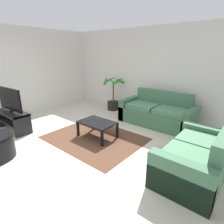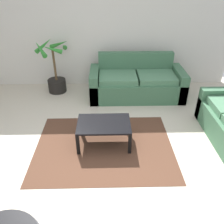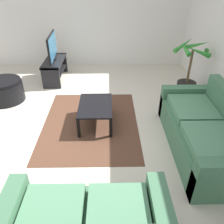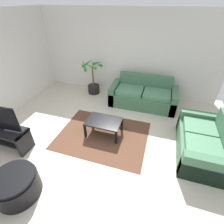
{
  "view_description": "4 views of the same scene",
  "coord_description": "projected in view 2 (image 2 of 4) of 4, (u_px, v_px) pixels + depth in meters",
  "views": [
    {
      "loc": [
        2.88,
        -2.28,
        1.97
      ],
      "look_at": [
        0.29,
        0.83,
        0.63
      ],
      "focal_mm": 29.38,
      "sensor_mm": 36.0,
      "label": 1
    },
    {
      "loc": [
        0.08,
        -2.47,
        2.47
      ],
      "look_at": [
        0.15,
        0.49,
        0.66
      ],
      "focal_mm": 37.59,
      "sensor_mm": 36.0,
      "label": 2
    },
    {
      "loc": [
        3.47,
        0.83,
        2.42
      ],
      "look_at": [
        0.61,
        0.88,
        0.61
      ],
      "focal_mm": 36.65,
      "sensor_mm": 36.0,
      "label": 3
    },
    {
      "loc": [
        1.17,
        -2.35,
        2.85
      ],
      "look_at": [
        0.18,
        0.79,
        0.56
      ],
      "focal_mm": 26.15,
      "sensor_mm": 36.0,
      "label": 4
    }
  ],
  "objects": [
    {
      "name": "ground_plane",
      "position": [
        102.0,
        169.0,
        3.39
      ],
      "size": [
        6.6,
        6.6,
        0.0
      ],
      "primitive_type": "plane",
      "color": "beige"
    },
    {
      "name": "wall_back",
      "position": [
        102.0,
        27.0,
        5.24
      ],
      "size": [
        6.0,
        0.06,
        2.7
      ],
      "primitive_type": "cube",
      "color": "silver",
      "rests_on": "ground"
    },
    {
      "name": "couch_main",
      "position": [
        136.0,
        83.0,
        5.19
      ],
      "size": [
        2.03,
        0.9,
        0.9
      ],
      "color": "#3F6B4C",
      "rests_on": "ground"
    },
    {
      "name": "coffee_table",
      "position": [
        104.0,
        126.0,
        3.72
      ],
      "size": [
        0.84,
        0.58,
        0.39
      ],
      "color": "black",
      "rests_on": "ground"
    },
    {
      "name": "area_rug",
      "position": [
        104.0,
        146.0,
        3.81
      ],
      "size": [
        2.2,
        1.7,
        0.01
      ],
      "primitive_type": "cube",
      "color": "#513323",
      "rests_on": "ground"
    },
    {
      "name": "potted_palm",
      "position": [
        56.0,
        73.0,
        5.31
      ],
      "size": [
        0.75,
        0.76,
        1.19
      ],
      "color": "black",
      "rests_on": "ground"
    }
  ]
}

